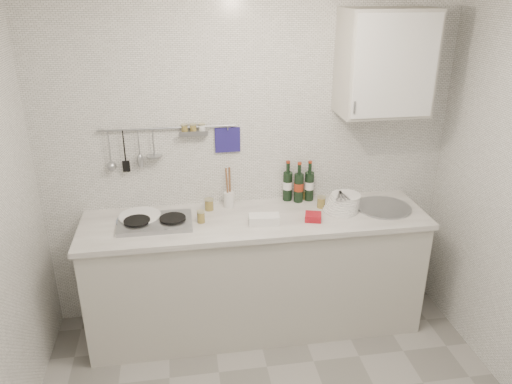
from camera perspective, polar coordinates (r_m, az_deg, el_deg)
The scene contains 14 objects.
back_wall at distance 3.67m, azimuth -0.75°, elevation 3.77°, with size 3.00×0.02×2.50m, color silver.
counter at distance 3.77m, azimuth 0.09°, elevation -9.55°, with size 2.44×0.64×0.96m.
wall_rail at distance 3.55m, azimuth -10.29°, elevation 5.70°, with size 0.98×0.09×0.34m.
wall_cabinet at distance 3.57m, azimuth 14.54°, elevation 14.11°, with size 0.60×0.38×0.70m.
plate_stack_hob at distance 3.57m, azimuth -13.23°, elevation -2.89°, with size 0.31×0.30×0.04m.
plate_stack_sink at distance 3.67m, azimuth 9.91°, elevation -1.23°, with size 0.28×0.27×0.12m.
wine_bottles at distance 3.74m, azimuth 4.90°, elevation 1.22°, with size 0.23×0.12×0.31m.
butter_dish at distance 3.42m, azimuth 0.93°, elevation -3.15°, with size 0.21×0.10×0.06m, color white.
strawberry_punnet at distance 3.50m, azimuth 6.55°, elevation -2.85°, with size 0.11×0.11×0.05m, color red.
utensil_crock at distance 3.66m, azimuth -3.13°, elevation -0.62°, with size 0.08×0.08×0.31m.
jar_a at distance 3.63m, azimuth -5.39°, elevation -1.41°, with size 0.07×0.07×0.09m.
jar_b at distance 3.81m, azimuth 5.82°, elevation -0.26°, with size 0.06×0.06×0.08m.
jar_c at distance 3.69m, azimuth 7.46°, elevation -1.13°, with size 0.06×0.06×0.09m.
jar_d at distance 3.46m, azimuth -6.31°, elevation -2.81°, with size 0.06×0.06×0.09m.
Camera 1 is at (-0.50, -2.02, 2.47)m, focal length 35.00 mm.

